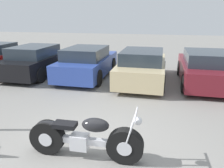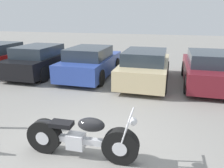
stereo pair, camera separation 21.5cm
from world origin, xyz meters
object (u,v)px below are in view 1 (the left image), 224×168
Objects in this scene: parked_car_blue at (88,63)px; parked_car_champagne at (142,67)px; parked_car_maroon at (205,69)px; parked_car_black at (37,61)px; motorcycle at (84,138)px.

parked_car_champagne is at bearing -5.71° from parked_car_blue.
parked_car_maroon is at bearing 5.49° from parked_car_champagne.
parked_car_maroon is (7.35, 0.08, 0.00)m from parked_car_black.
parked_car_champagne is at bearing -1.88° from parked_car_black.
parked_car_maroon is (2.45, 0.24, 0.00)m from parked_car_champagne.
parked_car_black is at bearing 128.01° from motorcycle.
parked_car_champagne reaches higher than motorcycle.
parked_car_champagne is (4.90, -0.16, 0.00)m from parked_car_black.
parked_car_blue is 2.46m from parked_car_champagne.
parked_car_black is 4.91m from parked_car_champagne.
motorcycle is 6.37m from parked_car_maroon.
motorcycle is at bearing -118.54° from parked_car_maroon.
parked_car_black is at bearing -179.42° from parked_car_maroon.
parked_car_black and parked_car_maroon have the same top height.
parked_car_black and parked_car_blue have the same top height.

